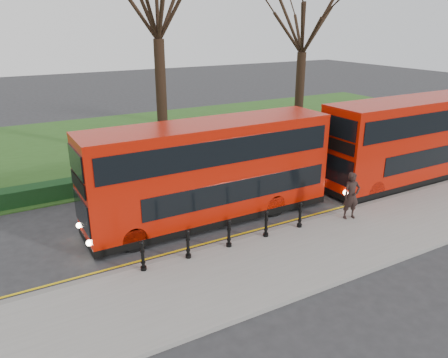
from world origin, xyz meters
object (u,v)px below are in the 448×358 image
bus_lead (210,172)px  bus_rear (415,140)px  bollard_row (229,234)px  pedestrian (351,196)px

bus_lead → bus_rear: 11.26m
bollard_row → pedestrian: pedestrian is taller
bollard_row → pedestrian: (5.55, -0.36, 0.48)m
bus_lead → pedestrian: size_ratio=5.25×
bollard_row → bus_rear: bus_rear is taller
pedestrian → bollard_row: bearing=-169.5°
bus_rear → pedestrian: bus_rear is taller
bus_rear → pedestrian: size_ratio=5.43×
bus_lead → pedestrian: (4.89, -3.00, -0.93)m
bollard_row → pedestrian: bearing=-3.7°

